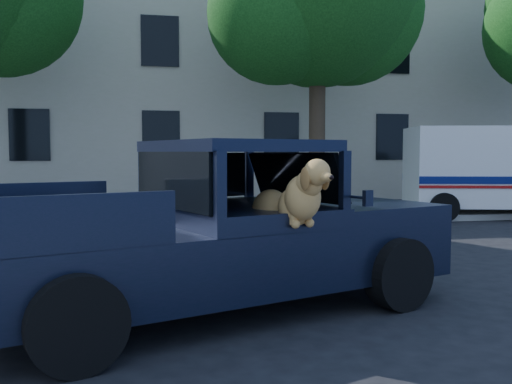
% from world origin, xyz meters
% --- Properties ---
extents(ground, '(120.00, 120.00, 0.00)m').
position_xyz_m(ground, '(0.00, 0.00, 0.00)').
color(ground, black).
rests_on(ground, ground).
extents(far_sidewalk, '(60.00, 4.00, 0.15)m').
position_xyz_m(far_sidewalk, '(0.00, 9.20, 0.07)').
color(far_sidewalk, gray).
rests_on(far_sidewalk, ground).
extents(lane_stripes, '(21.60, 0.14, 0.01)m').
position_xyz_m(lane_stripes, '(2.00, 3.40, 0.01)').
color(lane_stripes, silver).
rests_on(lane_stripes, ground).
extents(street_tree_mid, '(6.00, 5.20, 8.60)m').
position_xyz_m(street_tree_mid, '(5.03, 9.62, 5.71)').
color(street_tree_mid, '#332619').
rests_on(street_tree_mid, ground).
extents(building_main, '(26.00, 6.00, 9.00)m').
position_xyz_m(building_main, '(3.00, 16.50, 4.50)').
color(building_main, '#BEB29D').
rests_on(building_main, ground).
extents(pickup_truck, '(5.34, 3.50, 1.78)m').
position_xyz_m(pickup_truck, '(0.97, 0.63, 0.60)').
color(pickup_truck, black).
rests_on(pickup_truck, ground).
extents(mail_truck, '(4.53, 2.97, 2.30)m').
position_xyz_m(mail_truck, '(9.00, 7.80, 1.00)').
color(mail_truck, silver).
rests_on(mail_truck, ground).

